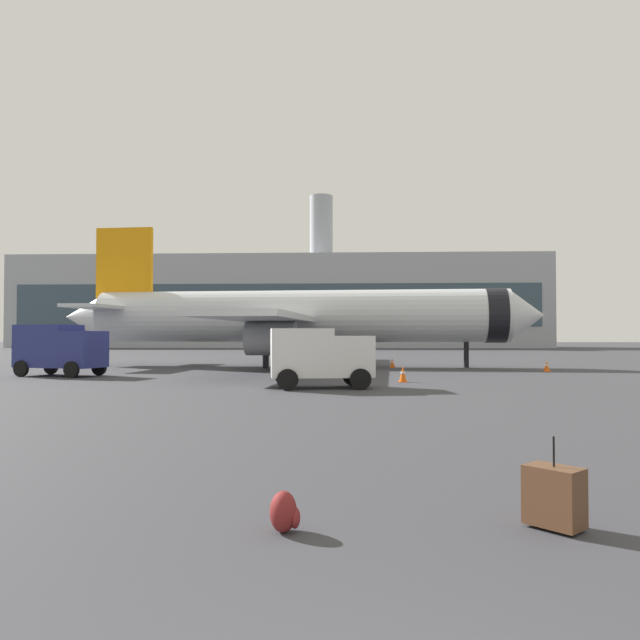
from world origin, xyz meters
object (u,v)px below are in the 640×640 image
cargo_van (320,355)px  traveller_backpack (285,512)px  safety_cone_near (403,374)px  safety_cone_far (392,363)px  airplane_at_gate (296,317)px  rolling_suitcase (554,496)px  service_truck (60,348)px  safety_cone_mid (547,366)px

cargo_van → traveller_backpack: (0.45, -19.33, -1.22)m
traveller_backpack → safety_cone_near: bearing=81.4°
cargo_van → safety_cone_far: (4.41, 17.11, -1.12)m
airplane_at_gate → safety_cone_far: bearing=-6.9°
safety_cone_near → rolling_suitcase: 22.62m
airplane_at_gate → traveller_backpack: airplane_at_gate is taller
service_truck → cargo_van: (15.04, -7.13, -0.16)m
safety_cone_near → traveller_backpack: size_ratio=1.69×
cargo_van → safety_cone_mid: cargo_van is taller
cargo_van → traveller_backpack: 19.37m
service_truck → rolling_suitcase: service_truck is taller
airplane_at_gate → cargo_van: airplane_at_gate is taller
safety_cone_mid → traveller_backpack: (-13.43, -32.08, -0.11)m
service_truck → safety_cone_near: service_truck is taller
service_truck → safety_cone_far: bearing=27.1°
traveller_backpack → cargo_van: bearing=91.3°
airplane_at_gate → traveller_backpack: (3.00, -37.28, -3.42)m
safety_cone_far → safety_cone_mid: bearing=-24.7°
traveller_backpack → rolling_suitcase: bearing=4.6°
rolling_suitcase → traveller_backpack: rolling_suitcase is taller
airplane_at_gate → safety_cone_mid: 17.55m
cargo_van → safety_cone_mid: size_ratio=6.69×
safety_cone_mid → safety_cone_far: (-9.47, 4.36, -0.02)m
safety_cone_near → safety_cone_mid: size_ratio=1.17×
airplane_at_gate → rolling_suitcase: size_ratio=32.51×
airplane_at_gate → safety_cone_near: airplane_at_gate is taller
safety_cone_mid → traveller_backpack: 34.78m
service_truck → airplane_at_gate: bearing=40.9°
service_truck → cargo_van: size_ratio=1.12×
service_truck → rolling_suitcase: bearing=-54.5°
service_truck → cargo_van: service_truck is taller
safety_cone_far → rolling_suitcase: (-0.76, -36.18, 0.06)m
rolling_suitcase → safety_cone_mid: bearing=72.2°
rolling_suitcase → airplane_at_gate: bearing=99.5°
safety_cone_far → service_truck: bearing=-152.9°
service_truck → traveller_backpack: size_ratio=10.84×
service_truck → safety_cone_near: bearing=-10.7°
rolling_suitcase → safety_cone_near: bearing=89.3°
cargo_van → rolling_suitcase: cargo_van is taller
service_truck → rolling_suitcase: (18.70, -26.20, -1.22)m
cargo_van → safety_cone_mid: bearing=42.6°
safety_cone_far → safety_cone_near: bearing=-92.1°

